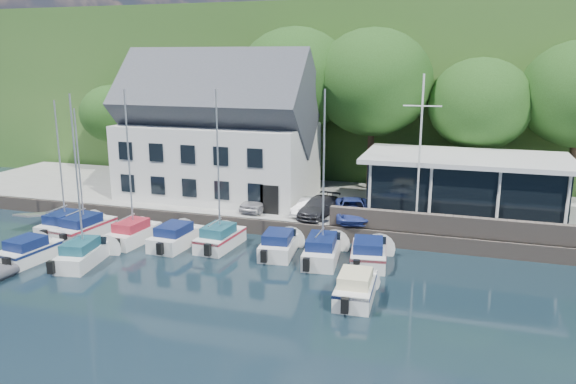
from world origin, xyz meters
name	(u,v)px	position (x,y,z in m)	size (l,w,h in m)	color
ground	(211,306)	(0.00, 0.00, 0.00)	(180.00, 180.00, 0.00)	black
quay	(310,205)	(0.00, 17.50, 0.50)	(60.00, 13.00, 1.00)	#989893
quay_face	(284,229)	(0.00, 11.00, 0.50)	(60.00, 0.30, 1.00)	#5B5149
hillside	(392,81)	(0.00, 62.00, 8.00)	(160.00, 75.00, 16.00)	#2C541F
field_patch	(454,25)	(8.00, 70.00, 16.15)	(50.00, 30.00, 0.30)	#5A6331
harbor_building	(218,139)	(-7.00, 16.50, 5.35)	(14.40, 8.20, 8.70)	silver
club_pavilion	(464,186)	(11.00, 16.00, 3.05)	(13.20, 7.20, 4.10)	black
seawall	(479,228)	(12.00, 11.40, 1.60)	(18.00, 0.50, 1.20)	#5B5149
gangway	(53,223)	(-16.50, 9.00, 0.00)	(1.20, 6.00, 1.40)	#B9BABE
car_silver	(259,200)	(-2.56, 13.38, 1.66)	(1.55, 3.86, 1.32)	silver
car_white	(308,206)	(1.00, 13.20, 1.54)	(1.15, 3.30, 1.09)	silver
car_dgrey	(319,206)	(1.76, 13.15, 1.62)	(1.74, 4.27, 1.24)	#2A2B2F
car_blue	(352,209)	(4.11, 12.96, 1.71)	(1.63, 4.14, 1.42)	navy
flagpole	(420,153)	(8.27, 12.33, 5.72)	(2.27, 0.20, 9.45)	silver
tree_0	(113,128)	(-20.38, 22.43, 4.96)	(5.80, 5.80, 7.93)	#1B3911
tree_1	(209,124)	(-10.64, 22.60, 5.65)	(6.81, 6.81, 9.30)	#1B3911
tree_2	(295,107)	(-2.56, 21.92, 7.40)	(9.36, 9.36, 12.80)	#1B3911
tree_3	(372,110)	(3.70, 22.01, 7.33)	(9.26, 9.26, 12.65)	#1B3911
tree_4	(478,128)	(11.71, 22.07, 6.21)	(7.62, 7.62, 10.41)	#1B3911
boat_r1_0	(60,164)	(-13.79, 7.08, 4.75)	(1.92, 5.70, 9.50)	silver
boat_r1_1	(79,168)	(-12.31, 7.03, 4.60)	(2.04, 6.17, 9.19)	silver
boat_r1_2	(130,173)	(-8.65, 7.03, 4.48)	(1.84, 5.50, 8.97)	silver
boat_r1_3	(176,235)	(-5.76, 7.19, 0.73)	(2.04, 5.59, 1.45)	silver
boat_r1_4	(218,176)	(-3.05, 7.77, 4.48)	(1.92, 5.45, 8.96)	silver
boat_r1_5	(279,242)	(0.77, 7.72, 0.72)	(1.98, 5.29, 1.45)	silver
boat_r1_6	(324,182)	(3.46, 7.57, 4.59)	(1.97, 6.45, 9.19)	silver
boat_r1_7	(369,251)	(6.09, 7.79, 0.73)	(2.08, 5.38, 1.46)	silver
boat_r2_0	(29,249)	(-12.48, 2.32, 0.72)	(1.97, 5.06, 1.44)	silver
boat_r2_1	(78,188)	(-9.26, 2.91, 4.37)	(1.79, 5.90, 8.75)	silver
boat_r2_4	(356,285)	(6.32, 2.76, 0.73)	(1.87, 5.23, 1.47)	silver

